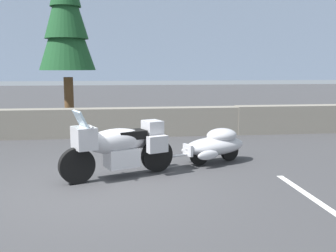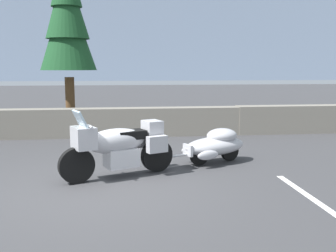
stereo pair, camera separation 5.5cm
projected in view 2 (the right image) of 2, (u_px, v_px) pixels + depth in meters
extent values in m
plane|color=#38383A|center=(101.00, 187.00, 6.83)|extent=(80.00, 80.00, 0.00)
cube|color=slate|center=(109.00, 122.00, 11.78)|extent=(8.00, 0.55, 0.87)
cube|color=#8C9EB7|center=(120.00, 44.00, 98.97)|extent=(240.00, 80.00, 16.00)
cylinder|color=black|center=(77.00, 165.00, 7.03)|extent=(0.66, 0.38, 0.66)
cylinder|color=black|center=(157.00, 155.00, 7.83)|extent=(0.66, 0.38, 0.66)
cube|color=silver|center=(121.00, 157.00, 7.45)|extent=(0.72, 0.64, 0.36)
ellipsoid|color=#B2B2B7|center=(116.00, 141.00, 7.35)|extent=(1.28, 0.87, 0.48)
cube|color=#B2B2B7|center=(84.00, 138.00, 7.03)|extent=(0.53, 0.62, 0.40)
cube|color=#9EB7C6|center=(80.00, 120.00, 6.95)|extent=(0.34, 0.48, 0.34)
cube|color=black|center=(130.00, 135.00, 7.48)|extent=(0.66, 0.55, 0.16)
cube|color=#B2B2B7|center=(152.00, 128.00, 7.69)|extent=(0.45, 0.49, 0.28)
cube|color=#B2B2B7|center=(157.00, 144.00, 7.45)|extent=(0.43, 0.30, 0.32)
cube|color=#B2B2B7|center=(144.00, 139.00, 7.97)|extent=(0.43, 0.30, 0.32)
cylinder|color=silver|center=(86.00, 125.00, 7.02)|extent=(0.31, 0.66, 0.04)
cylinder|color=silver|center=(79.00, 152.00, 7.01)|extent=(0.26, 0.16, 0.54)
cylinder|color=black|center=(199.00, 155.00, 8.35)|extent=(0.44, 0.26, 0.44)
cylinder|color=black|center=(230.00, 151.00, 8.75)|extent=(0.44, 0.26, 0.44)
ellipsoid|color=#B2B2B7|center=(215.00, 146.00, 8.53)|extent=(1.65, 1.21, 0.40)
ellipsoid|color=#B2B2B7|center=(222.00, 135.00, 8.58)|extent=(0.88, 0.79, 0.32)
cube|color=silver|center=(188.00, 150.00, 8.19)|extent=(0.18, 0.32, 0.24)
ellipsoid|color=#B2B2B7|center=(208.00, 155.00, 8.07)|extent=(0.53, 0.33, 0.20)
ellipsoid|color=#B2B2B7|center=(191.00, 150.00, 8.62)|extent=(0.53, 0.33, 0.20)
cylinder|color=silver|center=(172.00, 156.00, 8.01)|extent=(0.67, 0.32, 0.05)
cylinder|color=brown|center=(70.00, 104.00, 13.03)|extent=(0.31, 0.31, 1.77)
cone|color=#194723|center=(67.00, 27.00, 12.65)|extent=(1.83, 1.83, 2.80)
cone|color=#194723|center=(66.00, 0.00, 12.52)|extent=(1.42, 1.42, 2.45)
cube|color=silver|center=(328.00, 209.00, 5.75)|extent=(0.12, 3.60, 0.01)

